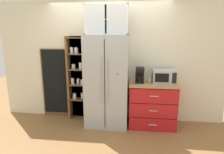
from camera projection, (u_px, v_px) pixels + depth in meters
The scene contains 12 objects.
ground_plane at pixel (107, 124), 4.04m from camera, with size 10.57×10.57×0.00m, color olive.
wall_back_cream at pixel (109, 62), 4.15m from camera, with size 4.88×0.10×2.55m, color silver.
refrigerator at pixel (107, 81), 3.87m from camera, with size 0.85×0.65×1.85m.
pantry_shelf_column at pixel (78, 77), 4.20m from camera, with size 0.47×0.25×1.82m.
counter_cabinet at pixel (152, 104), 3.90m from camera, with size 0.95×0.59×0.91m.
microwave at pixel (164, 76), 3.79m from camera, with size 0.44×0.33×0.26m.
coffee_maker at pixel (140, 75), 3.80m from camera, with size 0.17×0.20×0.31m.
mug_sage at pixel (149, 81), 3.78m from camera, with size 0.11×0.08×0.09m.
mug_navy at pixel (153, 80), 3.81m from camera, with size 0.11×0.07×0.09m.
bottle_green at pixel (153, 76), 3.87m from camera, with size 0.06×0.06×0.26m.
upper_cabinet at pixel (107, 20), 3.65m from camera, with size 0.81×0.32×0.55m.
chalkboard_menu at pixel (55, 83), 4.33m from camera, with size 0.60×0.04×1.55m.
Camera 1 is at (0.55, -3.68, 1.85)m, focal length 30.64 mm.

